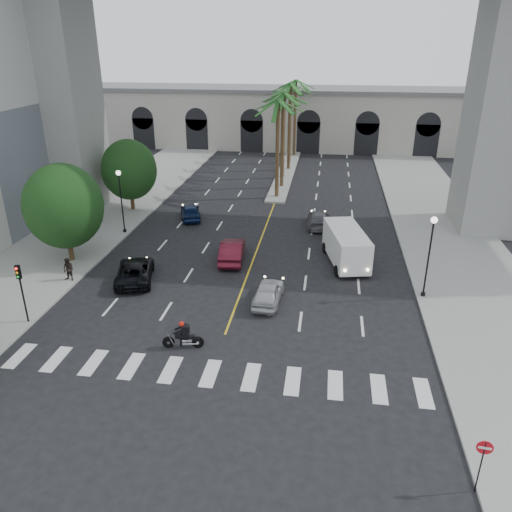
{
  "coord_description": "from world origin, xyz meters",
  "views": [
    {
      "loc": [
        5.1,
        -20.85,
        14.86
      ],
      "look_at": [
        1.13,
        6.0,
        3.05
      ],
      "focal_mm": 35.0,
      "sensor_mm": 36.0,
      "label": 1
    }
  ],
  "objects": [
    {
      "name": "car_b",
      "position": [
        -1.5,
        11.92,
        0.76
      ],
      "size": [
        2.05,
        4.75,
        1.52
      ],
      "primitive_type": "imported",
      "rotation": [
        0.0,
        0.0,
        3.24
      ],
      "color": "#50101D",
      "rests_on": "ground"
    },
    {
      "name": "cargo_van",
      "position": [
        6.66,
        12.59,
        1.4
      ],
      "size": [
        3.44,
        6.25,
        2.52
      ],
      "rotation": [
        0.0,
        0.0,
        0.22
      ],
      "color": "white",
      "rests_on": "ground"
    },
    {
      "name": "lamp_post_left_far",
      "position": [
        -11.4,
        16.0,
        3.22
      ],
      "size": [
        0.4,
        0.4,
        5.35
      ],
      "color": "black",
      "rests_on": "ground"
    },
    {
      "name": "ground",
      "position": [
        0.0,
        0.0,
        0.0
      ],
      "size": [
        140.0,
        140.0,
        0.0
      ],
      "primitive_type": "plane",
      "color": "black",
      "rests_on": "ground"
    },
    {
      "name": "palm_d",
      "position": [
        0.15,
        40.0,
        9.65
      ],
      "size": [
        3.2,
        3.2,
        10.9
      ],
      "color": "#47331E",
      "rests_on": "ground"
    },
    {
      "name": "median",
      "position": [
        0.0,
        38.0,
        0.1
      ],
      "size": [
        2.0,
        24.0,
        0.2
      ],
      "primitive_type": "cube",
      "color": "gray",
      "rests_on": "ground"
    },
    {
      "name": "street_tree_mid",
      "position": [
        -13.0,
        10.0,
        4.21
      ],
      "size": [
        5.44,
        5.44,
        7.21
      ],
      "color": "#382616",
      "rests_on": "ground"
    },
    {
      "name": "car_a",
      "position": [
        1.88,
        5.98,
        0.67
      ],
      "size": [
        1.77,
        4.01,
        1.34
      ],
      "primitive_type": "imported",
      "rotation": [
        0.0,
        0.0,
        3.09
      ],
      "color": "#B1B1B6",
      "rests_on": "ground"
    },
    {
      "name": "palm_a",
      "position": [
        0.0,
        28.0,
        9.1
      ],
      "size": [
        3.2,
        3.2,
        10.3
      ],
      "color": "#47331E",
      "rests_on": "ground"
    },
    {
      "name": "motorcycle_rider",
      "position": [
        -1.84,
        0.47,
        0.71
      ],
      "size": [
        2.17,
        0.61,
        1.57
      ],
      "rotation": [
        0.0,
        0.0,
        0.15
      ],
      "color": "black",
      "rests_on": "ground"
    },
    {
      "name": "sidewalk_right",
      "position": [
        15.0,
        15.0,
        0.07
      ],
      "size": [
        8.0,
        100.0,
        0.15
      ],
      "primitive_type": "cube",
      "color": "gray",
      "rests_on": "ground"
    },
    {
      "name": "palm_b",
      "position": [
        0.1,
        32.0,
        9.37
      ],
      "size": [
        3.2,
        3.2,
        10.6
      ],
      "color": "#47331E",
      "rests_on": "ground"
    },
    {
      "name": "traffic_signal_far",
      "position": [
        -11.3,
        1.5,
        2.51
      ],
      "size": [
        0.25,
        0.18,
        3.65
      ],
      "color": "black",
      "rests_on": "ground"
    },
    {
      "name": "car_e",
      "position": [
        -6.96,
        20.44,
        0.7
      ],
      "size": [
        2.88,
        4.41,
        1.4
      ],
      "primitive_type": "imported",
      "rotation": [
        0.0,
        0.0,
        3.47
      ],
      "color": "#0E1D41",
      "rests_on": "ground"
    },
    {
      "name": "pedestrian_b",
      "position": [
        -11.5,
        6.79,
        0.94
      ],
      "size": [
        0.86,
        0.73,
        1.57
      ],
      "primitive_type": "imported",
      "rotation": [
        0.0,
        0.0,
        -0.19
      ],
      "color": "black",
      "rests_on": "sidewalk_left"
    },
    {
      "name": "lamp_post_right",
      "position": [
        11.4,
        8.0,
        3.22
      ],
      "size": [
        0.4,
        0.4,
        5.35
      ],
      "color": "black",
      "rests_on": "ground"
    },
    {
      "name": "palm_f",
      "position": [
        0.2,
        48.0,
        9.46
      ],
      "size": [
        3.2,
        3.2,
        10.7
      ],
      "color": "#47331E",
      "rests_on": "ground"
    },
    {
      "name": "palm_c",
      "position": [
        -0.2,
        36.0,
        8.91
      ],
      "size": [
        3.2,
        3.2,
        10.1
      ],
      "color": "#47331E",
      "rests_on": "ground"
    },
    {
      "name": "palm_e",
      "position": [
        -0.1,
        44.0,
        9.19
      ],
      "size": [
        3.2,
        3.2,
        10.4
      ],
      "color": "#47331E",
      "rests_on": "ground"
    },
    {
      "name": "car_d",
      "position": [
        4.5,
        20.16,
        0.67
      ],
      "size": [
        2.08,
        4.68,
        1.33
      ],
      "primitive_type": "imported",
      "rotation": [
        0.0,
        0.0,
        3.19
      ],
      "color": "#58575C",
      "rests_on": "ground"
    },
    {
      "name": "street_tree_far",
      "position": [
        -13.0,
        22.0,
        3.9
      ],
      "size": [
        5.04,
        5.04,
        6.68
      ],
      "color": "#382616",
      "rests_on": "ground"
    },
    {
      "name": "do_not_enter_sign",
      "position": [
        10.95,
        -6.83,
        1.69
      ],
      "size": [
        0.57,
        0.08,
        2.33
      ],
      "rotation": [
        0.0,
        0.0,
        -0.1
      ],
      "color": "black",
      "rests_on": "ground"
    },
    {
      "name": "pier_building",
      "position": [
        0.0,
        55.0,
        4.27
      ],
      "size": [
        71.0,
        10.5,
        8.5
      ],
      "color": "#AFA89D",
      "rests_on": "ground"
    },
    {
      "name": "sidewalk_left",
      "position": [
        -15.0,
        15.0,
        0.07
      ],
      "size": [
        8.0,
        100.0,
        0.15
      ],
      "primitive_type": "cube",
      "color": "gray",
      "rests_on": "ground"
    },
    {
      "name": "car_c",
      "position": [
        -7.31,
        7.74,
        0.68
      ],
      "size": [
        3.46,
        5.33,
        1.36
      ],
      "primitive_type": "imported",
      "rotation": [
        0.0,
        0.0,
        3.4
      ],
      "color": "black",
      "rests_on": "ground"
    }
  ]
}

